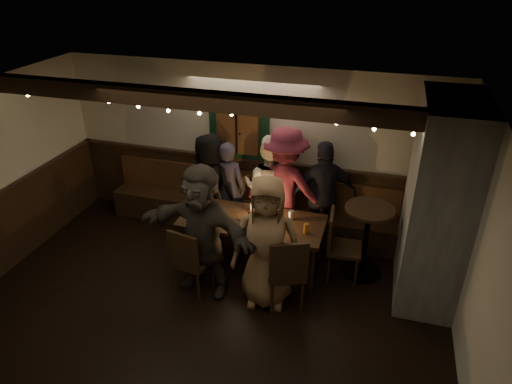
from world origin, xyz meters
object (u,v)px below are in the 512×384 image
(chair_near_right, at_px, (287,270))
(person_g, at_px, (267,243))
(chair_near_left, at_px, (189,258))
(person_a, at_px, (211,184))
(chair_end, at_px, (338,242))
(person_b, at_px, (228,188))
(person_c, at_px, (269,188))
(person_d, at_px, (285,187))
(person_f, at_px, (202,230))
(person_e, at_px, (324,195))
(dining_table, at_px, (252,224))
(high_top, at_px, (367,233))

(chair_near_right, bearing_deg, person_g, 165.52)
(chair_near_left, relative_size, person_a, 0.59)
(chair_end, relative_size, person_b, 0.65)
(chair_near_right, bearing_deg, person_c, 112.23)
(person_g, bearing_deg, person_c, 94.90)
(person_d, xyz_separation_m, person_f, (-0.74, -1.40, -0.03))
(person_a, bearing_deg, chair_end, -178.75)
(person_e, height_order, person_f, person_f)
(person_c, bearing_deg, person_f, 75.77)
(chair_near_right, distance_m, person_d, 1.57)
(person_f, distance_m, person_g, 0.85)
(person_b, bearing_deg, person_a, 17.27)
(person_g, bearing_deg, chair_near_right, -23.13)
(chair_near_left, height_order, person_a, person_a)
(person_f, bearing_deg, chair_near_right, 6.68)
(dining_table, distance_m, person_b, 0.96)
(chair_end, bearing_deg, chair_near_left, -153.40)
(chair_near_right, bearing_deg, chair_end, 57.77)
(person_c, bearing_deg, chair_near_right, 116.87)
(person_d, height_order, person_f, person_d)
(person_a, bearing_deg, person_f, 125.55)
(dining_table, xyz_separation_m, person_c, (0.05, 0.74, 0.20))
(chair_near_left, height_order, chair_near_right, chair_near_right)
(chair_near_right, relative_size, person_e, 0.62)
(dining_table, bearing_deg, chair_near_left, -123.96)
(chair_near_right, height_order, person_f, person_f)
(chair_near_right, height_order, chair_end, chair_near_right)
(person_e, bearing_deg, high_top, 117.28)
(chair_near_right, relative_size, person_f, 0.58)
(high_top, xyz_separation_m, person_f, (-2.00, -0.91, 0.24))
(dining_table, bearing_deg, person_b, 129.33)
(high_top, height_order, person_a, person_a)
(person_a, height_order, person_f, person_f)
(high_top, distance_m, person_d, 1.37)
(person_e, bearing_deg, person_g, 50.03)
(high_top, relative_size, person_g, 0.59)
(person_d, distance_m, person_f, 1.58)
(chair_near_left, xyz_separation_m, person_f, (0.14, 0.16, 0.35))
(high_top, xyz_separation_m, person_b, (-2.16, 0.53, 0.10))
(person_a, relative_size, person_b, 1.08)
(person_b, height_order, person_d, person_d)
(high_top, bearing_deg, person_b, 166.19)
(chair_near_left, xyz_separation_m, person_g, (0.99, 0.14, 0.33))
(chair_near_right, relative_size, person_g, 0.59)
(person_d, bearing_deg, high_top, 164.99)
(person_d, distance_m, person_e, 0.58)
(person_a, bearing_deg, chair_near_right, 154.97)
(person_d, xyz_separation_m, person_g, (0.10, -1.41, -0.04))
(person_c, bearing_deg, person_b, 4.73)
(chair_near_left, bearing_deg, person_c, 68.32)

